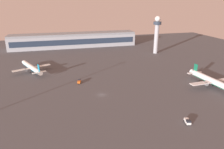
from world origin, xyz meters
TOP-DOWN VIEW (x-y plane):
  - ground_plane at (0.00, 0.00)m, footprint 416.00×416.00m
  - terminal_building at (-2.88, 140.99)m, footprint 145.87×22.40m
  - control_tower at (76.87, 86.59)m, footprint 8.00×8.00m
  - airplane_mid_apron at (70.92, -7.53)m, footprint 32.92×42.26m
  - airplane_taxiway_distant at (-43.59, 54.79)m, footprint 27.98×35.41m
  - cargo_loader at (-10.73, 22.21)m, footprint 2.98×4.51m
  - baggage_tractor at (31.09, -39.91)m, footprint 2.86×4.48m

SIDE VIEW (x-z plane):
  - ground_plane at x=0.00m, z-range 0.00..0.00m
  - cargo_loader at x=-10.73m, z-range 0.05..2.30m
  - baggage_tractor at x=31.09m, z-range 0.05..2.30m
  - airplane_taxiway_distant at x=-43.59m, z-range -1.17..8.45m
  - airplane_mid_apron at x=70.92m, z-range -1.32..9.51m
  - terminal_building at x=-2.88m, z-range -0.11..16.29m
  - control_tower at x=76.87m, z-range 2.96..40.96m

